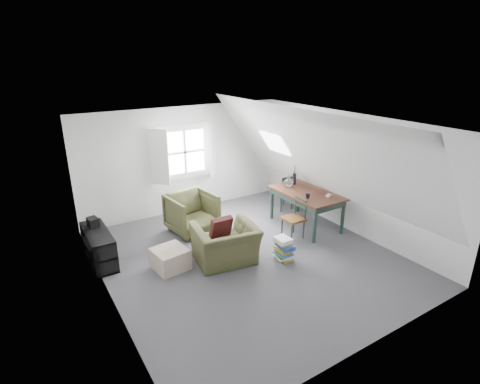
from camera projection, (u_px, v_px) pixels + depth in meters
floor at (248, 257)px, 7.04m from camera, size 5.50×5.50×0.00m
ceiling at (249, 124)px, 6.18m from camera, size 5.50×5.50×0.00m
wall_back at (184, 160)px, 8.80m from camera, size 5.00×0.00×5.00m
wall_front at (376, 264)px, 4.42m from camera, size 5.00×0.00×5.00m
wall_left at (103, 227)px, 5.37m from camera, size 0.00×5.50×5.50m
wall_right at (348, 173)px, 7.85m from camera, size 0.00×5.50×5.50m
slope_left at (163, 182)px, 5.66m from camera, size 3.19×5.50×4.48m
slope_right at (316, 154)px, 7.20m from camera, size 3.19×5.50×4.48m
dormer_window at (185, 152)px, 8.67m from camera, size 1.71×0.35×1.30m
skylight at (275, 143)px, 8.24m from camera, size 0.35×0.75×0.47m
armchair_near at (226, 261)px, 6.90m from camera, size 1.23×1.12×0.71m
armchair_far at (193, 231)px, 8.08m from camera, size 1.01×1.03×0.85m
throw_pillow at (221, 227)px, 6.80m from camera, size 0.40×0.24×0.41m
ottoman at (170, 259)px, 6.62m from camera, size 0.62×0.62×0.37m
dining_table at (307, 196)px, 8.11m from camera, size 0.96×1.59×0.80m
demijohn at (289, 182)px, 8.31m from camera, size 0.20×0.20×0.28m
vase_twigs at (294, 178)px, 8.51m from camera, size 0.08×0.09×0.63m
cup at (308, 198)px, 7.71m from camera, size 0.13×0.13×0.09m
paper_box at (329, 196)px, 7.80m from camera, size 0.14×0.12×0.04m
dining_chair_far at (284, 191)px, 9.09m from camera, size 0.41×0.41×0.87m
dining_chair_near at (295, 218)px, 7.67m from camera, size 0.39×0.39×0.83m
media_shelf at (100, 249)px, 6.78m from camera, size 0.39×1.18×0.60m
electronics_box at (93, 222)px, 6.87m from camera, size 0.20×0.26×0.18m
magazine_stack at (284, 249)px, 6.89m from camera, size 0.33×0.39×0.43m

